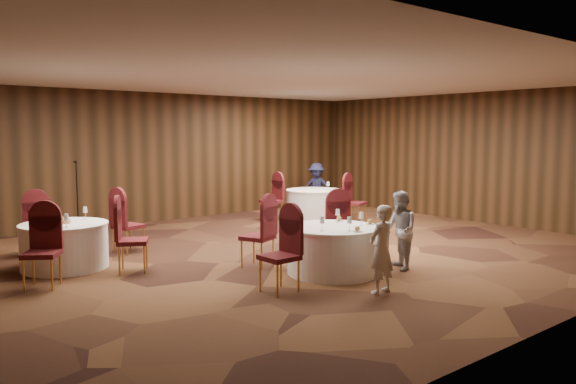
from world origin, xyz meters
TOP-DOWN VIEW (x-y plane):
  - ground at (0.00, 0.00)m, footprint 12.00×12.00m
  - room_shell at (0.00, 0.00)m, footprint 12.00×12.00m
  - table_main at (-0.37, -1.63)m, footprint 1.47×1.47m
  - table_left at (-3.54, 1.39)m, footprint 1.39×1.39m
  - table_right at (3.28, 2.88)m, footprint 1.48×1.48m
  - chairs_main at (-0.71, -1.02)m, footprint 2.85×2.00m
  - chairs_left at (-3.54, 1.44)m, footprint 3.26×2.90m
  - chairs_right at (2.83, 2.45)m, footprint 1.95×2.21m
  - tabletop_main at (-0.24, -1.72)m, footprint 1.14×1.05m
  - tabletop_left at (-3.54, 1.39)m, footprint 0.87×0.83m
  - tabletop_right at (3.49, 2.59)m, footprint 0.08×0.08m
  - mic_stand at (-2.53, 3.70)m, footprint 0.24×0.24m
  - woman_a at (-0.64, -2.85)m, footprint 0.47×0.33m
  - woman_b at (0.63, -2.12)m, footprint 0.72×0.78m
  - man_c at (4.10, 3.72)m, footprint 0.91×1.02m

SIDE VIEW (x-z plane):
  - ground at x=0.00m, z-range 0.00..0.00m
  - table_main at x=-0.37m, z-range 0.01..0.75m
  - table_left at x=-3.54m, z-range 0.01..0.75m
  - table_right at x=3.28m, z-range 0.01..0.75m
  - mic_stand at x=-2.53m, z-range -0.34..1.30m
  - chairs_main at x=-0.71m, z-range 0.00..1.00m
  - chairs_left at x=-3.54m, z-range 0.00..1.00m
  - chairs_right at x=2.83m, z-range 0.00..1.00m
  - woman_a at x=-0.64m, z-range 0.00..1.23m
  - woman_b at x=0.63m, z-range 0.00..1.27m
  - man_c at x=4.10m, z-range 0.00..1.37m
  - tabletop_left at x=-3.54m, z-range 0.71..0.93m
  - tabletop_main at x=-0.24m, z-range 0.74..0.95m
  - tabletop_right at x=3.49m, z-range 0.79..1.01m
  - room_shell at x=0.00m, z-range -4.04..7.96m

